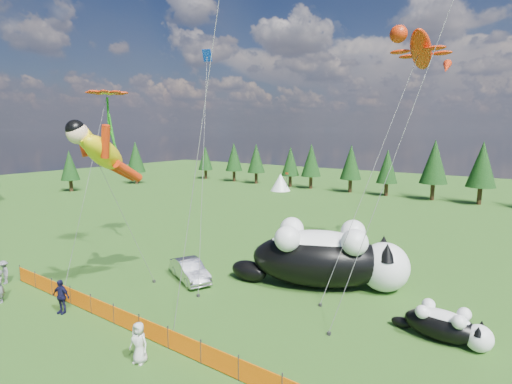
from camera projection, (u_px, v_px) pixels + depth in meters
ground at (172, 308)px, 22.07m from camera, size 160.00×160.00×0.00m
safety_fence at (126, 320)px, 19.58m from camera, size 22.06×0.06×1.10m
tree_line at (405, 170)px, 57.65m from camera, size 90.00×4.00×8.00m
festival_tents at (486, 200)px, 47.71m from camera, size 50.00×3.20×2.80m
cat_large at (327, 257)px, 24.83m from camera, size 10.66×7.05×4.07m
cat_small at (446, 325)px, 18.50m from camera, size 4.53×1.80×1.63m
car at (190, 270)px, 26.02m from camera, size 4.35×3.02×1.36m
spectator_a at (0, 287)px, 22.65m from camera, size 0.75×0.56×1.86m
spectator_c at (61, 296)px, 21.29m from camera, size 1.20×0.82×1.87m
spectator_d at (4, 272)px, 25.38m from camera, size 1.01×0.55×1.54m
spectator_e at (139, 343)px, 16.73m from camera, size 0.97×0.73×1.79m
superhero_kite at (104, 153)px, 21.95m from camera, size 5.76×6.11×10.72m
gecko_kite at (421, 50)px, 24.37m from camera, size 4.94×10.99×16.73m
flower_kite at (107, 95)px, 28.76m from camera, size 4.95×7.74×13.88m
diamond_kite_a at (207, 63)px, 27.52m from camera, size 4.46×5.68×16.23m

